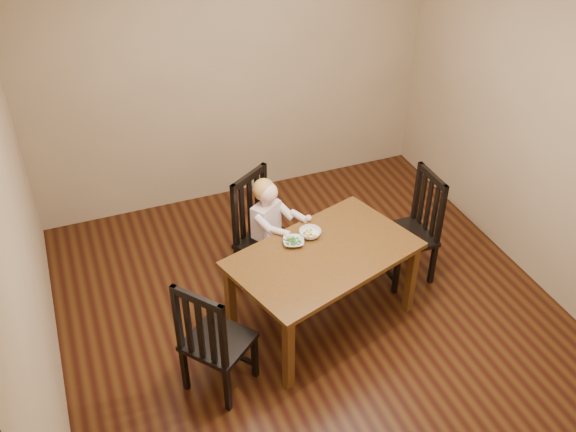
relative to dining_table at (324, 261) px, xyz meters
name	(u,v)px	position (x,y,z in m)	size (l,w,h in m)	color
room	(315,175)	(-0.05, 0.11, 0.73)	(4.01, 4.01, 2.71)	#3D210C
dining_table	(324,261)	(0.00, 0.00, 0.00)	(1.60, 1.24, 0.71)	#462C10
chair_child	(263,234)	(-0.27, 0.64, -0.12)	(0.62, 0.61, 1.05)	black
chair_left	(213,340)	(-0.99, -0.35, -0.14)	(0.59, 0.59, 1.00)	black
chair_right	(412,229)	(0.95, 0.26, -0.14)	(0.42, 0.44, 1.01)	black
toddler	(268,223)	(-0.24, 0.59, 0.02)	(0.32, 0.40, 0.55)	silver
bowl_peas	(294,242)	(-0.18, 0.18, 0.10)	(0.16, 0.16, 0.04)	white
bowl_veg	(310,233)	(-0.02, 0.23, 0.11)	(0.17, 0.17, 0.05)	white
fork	(291,243)	(-0.21, 0.15, 0.13)	(0.10, 0.06, 0.04)	silver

